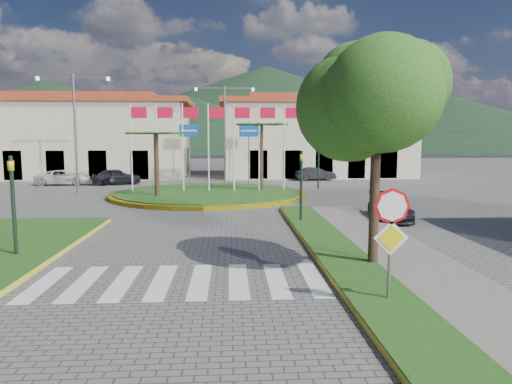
{
  "coord_description": "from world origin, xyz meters",
  "views": [
    {
      "loc": [
        1.4,
        -7.64,
        3.69
      ],
      "look_at": [
        2.29,
        8.0,
        1.88
      ],
      "focal_mm": 32.0,
      "sensor_mm": 36.0,
      "label": 1
    }
  ],
  "objects": [
    {
      "name": "hill_far_east",
      "position": [
        70.0,
        135.0,
        9.0
      ],
      "size": [
        120.0,
        120.0,
        18.0
      ],
      "primitive_type": "cone",
      "color": "black",
      "rests_on": "ground"
    },
    {
      "name": "car_dark_b",
      "position": [
        9.08,
        32.9,
        0.59
      ],
      "size": [
        3.71,
        1.7,
        1.18
      ],
      "primitive_type": "imported",
      "rotation": [
        0.0,
        0.0,
        1.7
      ],
      "color": "black",
      "rests_on": "ground"
    },
    {
      "name": "street_lamp_centre",
      "position": [
        1.0,
        30.0,
        4.5
      ],
      "size": [
        4.8,
        0.16,
        8.0
      ],
      "color": "slate",
      "rests_on": "ground"
    },
    {
      "name": "traffic_light_left",
      "position": [
        -5.2,
        6.5,
        1.94
      ],
      "size": [
        0.15,
        0.18,
        3.2
      ],
      "color": "black",
      "rests_on": "ground"
    },
    {
      "name": "hill_far_west",
      "position": [
        -55.0,
        140.0,
        11.0
      ],
      "size": [
        140.0,
        140.0,
        22.0
      ],
      "primitive_type": "cone",
      "color": "black",
      "rests_on": "ground"
    },
    {
      "name": "building_left",
      "position": [
        -14.0,
        38.0,
        3.9
      ],
      "size": [
        23.32,
        9.54,
        8.05
      ],
      "color": "beige",
      "rests_on": "ground"
    },
    {
      "name": "car_dark_a",
      "position": [
        -7.87,
        30.11,
        0.66
      ],
      "size": [
        4.18,
        2.79,
        1.32
      ],
      "primitive_type": "imported",
      "rotation": [
        0.0,
        0.0,
        1.92
      ],
      "color": "black",
      "rests_on": "ground"
    },
    {
      "name": "street_lamp_west",
      "position": [
        -9.0,
        24.0,
        4.5
      ],
      "size": [
        4.8,
        0.16,
        8.0
      ],
      "color": "slate",
      "rests_on": "ground"
    },
    {
      "name": "car_side_right",
      "position": [
        8.77,
        12.84,
        0.58
      ],
      "size": [
        2.21,
        4.17,
        1.15
      ],
      "primitive_type": "imported",
      "rotation": [
        0.0,
        0.0,
        -0.16
      ],
      "color": "black",
      "rests_on": "ground"
    },
    {
      "name": "verge_right",
      "position": [
        4.8,
        2.0,
        0.09
      ],
      "size": [
        1.6,
        28.0,
        0.18
      ],
      "primitive_type": "cube",
      "color": "#1F4A15",
      "rests_on": "ground"
    },
    {
      "name": "direction_sign_west",
      "position": [
        -2.0,
        30.97,
        3.53
      ],
      "size": [
        1.6,
        0.14,
        5.2
      ],
      "color": "slate",
      "rests_on": "ground"
    },
    {
      "name": "direction_sign_east",
      "position": [
        3.0,
        30.97,
        3.53
      ],
      "size": [
        1.6,
        0.14,
        5.2
      ],
      "color": "slate",
      "rests_on": "ground"
    },
    {
      "name": "traffic_light_right",
      "position": [
        4.5,
        12.0,
        1.94
      ],
      "size": [
        0.15,
        0.18,
        3.2
      ],
      "color": "black",
      "rests_on": "ground"
    },
    {
      "name": "hill_far_mid",
      "position": [
        15.0,
        160.0,
        15.0
      ],
      "size": [
        180.0,
        180.0,
        30.0
      ],
      "primitive_type": "cone",
      "color": "black",
      "rests_on": "ground"
    },
    {
      "name": "roundabout_island",
      "position": [
        0.0,
        22.0,
        0.18
      ],
      "size": [
        12.7,
        12.7,
        6.0
      ],
      "color": "yellow",
      "rests_on": "ground"
    },
    {
      "name": "sidewalk_right",
      "position": [
        6.0,
        2.0,
        0.07
      ],
      "size": [
        4.0,
        28.0,
        0.15
      ],
      "primitive_type": "cube",
      "color": "gray",
      "rests_on": "ground"
    },
    {
      "name": "building_right",
      "position": [
        10.0,
        38.0,
        3.9
      ],
      "size": [
        19.08,
        9.54,
        8.05
      ],
      "color": "beige",
      "rests_on": "ground"
    },
    {
      "name": "ground",
      "position": [
        0.0,
        0.0,
        0.0
      ],
      "size": [
        160.0,
        160.0,
        0.0
      ],
      "primitive_type": "plane",
      "color": "#64625F",
      "rests_on": "ground"
    },
    {
      "name": "crosswalk",
      "position": [
        0.0,
        4.0,
        0.01
      ],
      "size": [
        8.0,
        3.0,
        0.01
      ],
      "primitive_type": "cube",
      "color": "silver",
      "rests_on": "ground"
    },
    {
      "name": "hill_near_back",
      "position": [
        -10.0,
        130.0,
        8.0
      ],
      "size": [
        110.0,
        110.0,
        16.0
      ],
      "primitive_type": "cone",
      "color": "black",
      "rests_on": "ground"
    },
    {
      "name": "deciduous_tree",
      "position": [
        5.5,
        5.0,
        5.18
      ],
      "size": [
        3.6,
        3.6,
        6.8
      ],
      "color": "black",
      "rests_on": "ground"
    },
    {
      "name": "traffic_light_far",
      "position": [
        8.0,
        26.0,
        1.94
      ],
      "size": [
        0.18,
        0.15,
        3.2
      ],
      "color": "black",
      "rests_on": "ground"
    },
    {
      "name": "stop_sign",
      "position": [
        4.9,
        1.96,
        1.79
      ],
      "size": [
        0.8,
        0.11,
        2.65
      ],
      "color": "slate",
      "rests_on": "ground"
    },
    {
      "name": "white_van",
      "position": [
        -12.04,
        30.0,
        0.61
      ],
      "size": [
        4.45,
        2.23,
        1.21
      ],
      "primitive_type": "imported",
      "rotation": [
        0.0,
        0.0,
        1.62
      ],
      "color": "silver",
      "rests_on": "ground"
    }
  ]
}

